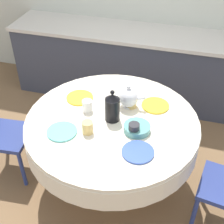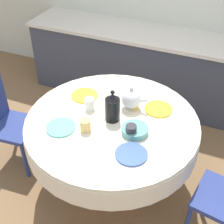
% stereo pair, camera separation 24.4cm
% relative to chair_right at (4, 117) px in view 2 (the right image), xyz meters
% --- Properties ---
extents(ground_plane, '(12.00, 12.00, 0.00)m').
position_rel_chair_right_xyz_m(ground_plane, '(1.05, 0.09, -0.53)').
color(ground_plane, brown).
extents(kitchen_counter, '(3.24, 0.64, 0.88)m').
position_rel_chair_right_xyz_m(kitchen_counter, '(1.05, 1.57, -0.09)').
color(kitchen_counter, '#383D4C').
rests_on(kitchen_counter, ground_plane).
extents(dining_table, '(1.41, 1.41, 0.76)m').
position_rel_chair_right_xyz_m(dining_table, '(1.05, 0.09, 0.12)').
color(dining_table, tan).
rests_on(dining_table, ground_plane).
extents(chair_right, '(0.43, 0.43, 0.97)m').
position_rel_chair_right_xyz_m(chair_right, '(0.00, 0.00, 0.00)').
color(chair_right, navy).
rests_on(chair_right, ground_plane).
extents(plate_near_left, '(0.23, 0.23, 0.01)m').
position_rel_chair_right_xyz_m(plate_near_left, '(0.72, -0.15, 0.24)').
color(plate_near_left, '#60BCB7').
rests_on(plate_near_left, dining_table).
extents(cup_near_left, '(0.08, 0.08, 0.10)m').
position_rel_chair_right_xyz_m(cup_near_left, '(0.91, -0.10, 0.29)').
color(cup_near_left, '#DBB766').
rests_on(cup_near_left, dining_table).
extents(plate_near_right, '(0.23, 0.23, 0.01)m').
position_rel_chair_right_xyz_m(plate_near_right, '(1.32, -0.21, 0.24)').
color(plate_near_right, '#3856AD').
rests_on(plate_near_right, dining_table).
extents(cup_near_right, '(0.08, 0.08, 0.10)m').
position_rel_chair_right_xyz_m(cup_near_right, '(1.25, -0.03, 0.29)').
color(cup_near_right, '#28282D').
rests_on(cup_near_right, dining_table).
extents(plate_far_left, '(0.23, 0.23, 0.01)m').
position_rel_chair_right_xyz_m(plate_far_left, '(0.70, 0.30, 0.24)').
color(plate_far_left, yellow).
rests_on(plate_far_left, dining_table).
extents(cup_far_left, '(0.08, 0.08, 0.10)m').
position_rel_chair_right_xyz_m(cup_far_left, '(0.82, 0.16, 0.29)').
color(cup_far_left, white).
rests_on(cup_far_left, dining_table).
extents(plate_far_right, '(0.23, 0.23, 0.01)m').
position_rel_chair_right_xyz_m(plate_far_right, '(1.35, 0.37, 0.24)').
color(plate_far_right, yellow).
rests_on(plate_far_right, dining_table).
extents(cup_far_right, '(0.08, 0.08, 0.10)m').
position_rel_chair_right_xyz_m(cup_far_right, '(1.16, 0.30, 0.29)').
color(cup_far_right, '#DBB766').
rests_on(cup_far_right, dining_table).
extents(coffee_carafe, '(0.12, 0.12, 0.28)m').
position_rel_chair_right_xyz_m(coffee_carafe, '(1.05, 0.10, 0.36)').
color(coffee_carafe, black).
rests_on(coffee_carafe, dining_table).
extents(teapot, '(0.23, 0.17, 0.21)m').
position_rel_chair_right_xyz_m(teapot, '(1.13, 0.30, 0.33)').
color(teapot, white).
rests_on(teapot, dining_table).
extents(fruit_bowl, '(0.21, 0.21, 0.05)m').
position_rel_chair_right_xyz_m(fruit_bowl, '(1.27, 0.02, 0.26)').
color(fruit_bowl, '#569993').
rests_on(fruit_bowl, dining_table).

